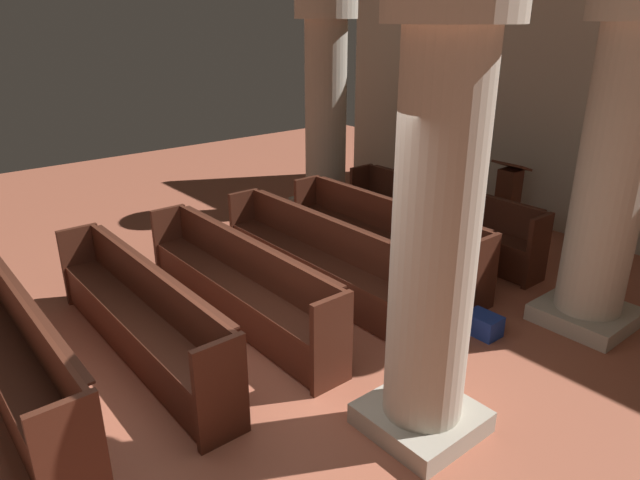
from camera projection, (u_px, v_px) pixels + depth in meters
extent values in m
plane|color=#AD5B42|center=(233.00, 403.00, 4.83)|extent=(19.20, 19.20, 0.00)
cube|color=beige|center=(615.00, 81.00, 7.61)|extent=(10.00, 0.16, 4.50)
cube|color=#4C2316|center=(437.00, 218.00, 7.92)|extent=(3.02, 0.38, 0.05)
cube|color=#4C2316|center=(446.00, 200.00, 7.93)|extent=(3.02, 0.04, 0.43)
cube|color=#411E13|center=(449.00, 185.00, 7.89)|extent=(2.90, 0.06, 0.02)
cube|color=#442014|center=(361.00, 193.00, 9.02)|extent=(0.06, 0.44, 0.89)
cube|color=#442014|center=(538.00, 251.00, 6.81)|extent=(0.06, 0.44, 0.89)
cube|color=#482115|center=(428.00, 236.00, 7.90)|extent=(3.02, 0.03, 0.40)
cube|color=#4C2316|center=(382.00, 236.00, 7.28)|extent=(3.02, 0.38, 0.05)
cube|color=#4C2316|center=(392.00, 216.00, 7.29)|extent=(3.02, 0.04, 0.43)
cube|color=#411E13|center=(395.00, 200.00, 7.24)|extent=(2.90, 0.06, 0.02)
cube|color=#442014|center=(307.00, 207.00, 8.38)|extent=(0.06, 0.44, 0.89)
cube|color=#442014|center=(483.00, 275.00, 6.17)|extent=(0.06, 0.44, 0.89)
cube|color=#482115|center=(372.00, 256.00, 7.25)|extent=(3.02, 0.03, 0.40)
cube|color=#4C2316|center=(316.00, 258.00, 6.63)|extent=(3.02, 0.38, 0.05)
cube|color=#4C2316|center=(327.00, 236.00, 6.65)|extent=(3.02, 0.04, 0.43)
cube|color=#411E13|center=(331.00, 218.00, 6.60)|extent=(2.90, 0.06, 0.02)
cube|color=#442014|center=(245.00, 223.00, 7.74)|extent=(0.06, 0.44, 0.89)
cube|color=#442014|center=(416.00, 306.00, 5.53)|extent=(0.06, 0.44, 0.89)
cube|color=#482115|center=(305.00, 279.00, 6.61)|extent=(3.02, 0.03, 0.40)
cube|color=#4C2316|center=(237.00, 284.00, 5.99)|extent=(3.02, 0.38, 0.05)
cube|color=#4C2316|center=(249.00, 259.00, 6.01)|extent=(3.02, 0.04, 0.43)
cube|color=#411E13|center=(252.00, 240.00, 5.96)|extent=(2.90, 0.06, 0.02)
cube|color=#442014|center=(171.00, 242.00, 7.10)|extent=(0.06, 0.44, 0.89)
cube|color=#442014|center=(332.00, 344.00, 4.89)|extent=(0.06, 0.44, 0.89)
cube|color=#482115|center=(223.00, 307.00, 5.97)|extent=(3.02, 0.03, 0.40)
cube|color=#4C2316|center=(138.00, 316.00, 5.35)|extent=(3.02, 0.38, 0.05)
cube|color=#4C2316|center=(152.00, 288.00, 5.36)|extent=(3.02, 0.04, 0.43)
cube|color=#411E13|center=(154.00, 267.00, 5.32)|extent=(2.90, 0.06, 0.02)
cube|color=#442014|center=(83.00, 264.00, 6.45)|extent=(0.06, 0.44, 0.89)
cube|color=#442014|center=(221.00, 393.00, 4.24)|extent=(0.06, 0.44, 0.89)
cube|color=#482115|center=(123.00, 342.00, 5.33)|extent=(3.02, 0.03, 0.40)
cube|color=#4C2316|center=(12.00, 357.00, 4.71)|extent=(3.02, 0.38, 0.05)
cube|color=#4C2316|center=(28.00, 325.00, 4.72)|extent=(3.02, 0.04, 0.43)
cube|color=#411E13|center=(30.00, 302.00, 4.67)|extent=(2.90, 0.06, 0.02)
cube|color=#442014|center=(72.00, 461.00, 3.60)|extent=(0.06, 0.44, 0.89)
cube|color=#B6AD9A|center=(585.00, 314.00, 6.09)|extent=(0.90, 0.90, 0.18)
cylinder|color=beige|center=(612.00, 177.00, 5.54)|extent=(0.66, 0.66, 2.84)
cube|color=#B6AD9A|center=(325.00, 203.00, 9.69)|extent=(0.90, 0.90, 0.18)
cylinder|color=beige|center=(326.00, 114.00, 9.14)|extent=(0.66, 0.66, 2.84)
cylinder|color=beige|center=(326.00, 8.00, 8.56)|extent=(0.96, 0.96, 0.30)
cube|color=#B6AD9A|center=(421.00, 418.00, 4.53)|extent=(0.83, 0.83, 0.18)
cylinder|color=beige|center=(435.00, 241.00, 3.97)|extent=(0.61, 0.61, 2.84)
cube|color=#492215|center=(504.00, 228.00, 8.75)|extent=(0.45, 0.45, 0.06)
cube|color=#562819|center=(507.00, 200.00, 8.59)|extent=(0.28, 0.28, 0.95)
cube|color=#5B2A1A|center=(512.00, 166.00, 8.39)|extent=(0.48, 0.35, 0.15)
cube|color=navy|center=(439.00, 181.00, 8.01)|extent=(0.14, 0.21, 0.03)
cube|color=navy|center=(483.00, 325.00, 5.85)|extent=(0.34, 0.25, 0.22)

